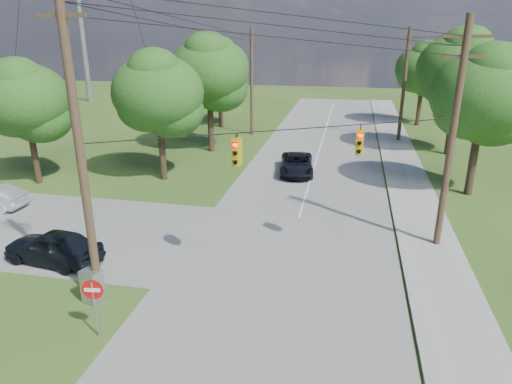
% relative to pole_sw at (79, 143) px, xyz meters
% --- Properties ---
extents(ground, '(140.00, 140.00, 0.00)m').
position_rel_pole_sw_xyz_m(ground, '(4.60, -0.40, -6.23)').
color(ground, '#2F4D19').
rests_on(ground, ground).
extents(main_road, '(10.00, 100.00, 0.03)m').
position_rel_pole_sw_xyz_m(main_road, '(6.60, 4.60, -6.21)').
color(main_road, gray).
rests_on(main_road, ground).
extents(sidewalk_east, '(2.60, 100.00, 0.12)m').
position_rel_pole_sw_xyz_m(sidewalk_east, '(13.30, 4.60, -6.17)').
color(sidewalk_east, '#ADAAA2').
rests_on(sidewalk_east, ground).
extents(pole_sw, '(2.00, 0.32, 12.00)m').
position_rel_pole_sw_xyz_m(pole_sw, '(0.00, 0.00, 0.00)').
color(pole_sw, '#4D3828').
rests_on(pole_sw, ground).
extents(pole_ne, '(2.00, 0.32, 10.50)m').
position_rel_pole_sw_xyz_m(pole_ne, '(13.50, 7.60, -0.76)').
color(pole_ne, '#4D3828').
rests_on(pole_ne, ground).
extents(pole_north_e, '(2.00, 0.32, 10.00)m').
position_rel_pole_sw_xyz_m(pole_north_e, '(13.50, 29.60, -1.10)').
color(pole_north_e, '#4D3828').
rests_on(pole_north_e, ground).
extents(pole_north_w, '(2.00, 0.32, 10.00)m').
position_rel_pole_sw_xyz_m(pole_north_w, '(-0.40, 29.60, -1.10)').
color(pole_north_w, '#4D3828').
rests_on(pole_north_w, ground).
extents(power_lines, '(13.93, 29.62, 4.93)m').
position_rel_pole_sw_xyz_m(power_lines, '(6.10, 11.14, 2.93)').
color(power_lines, black).
rests_on(power_lines, ground).
extents(traffic_signals, '(4.91, 3.27, 1.05)m').
position_rel_pole_sw_xyz_m(traffic_signals, '(7.15, 4.03, -0.73)').
color(traffic_signals, gold).
rests_on(traffic_signals, ground).
extents(tree_w_near, '(6.00, 6.00, 8.40)m').
position_rel_pole_sw_xyz_m(tree_w_near, '(-3.40, 14.60, -0.30)').
color(tree_w_near, '#412E20').
rests_on(tree_w_near, ground).
extents(tree_w_mid, '(6.40, 6.40, 9.22)m').
position_rel_pole_sw_xyz_m(tree_w_mid, '(-2.40, 22.60, 0.35)').
color(tree_w_mid, '#412E20').
rests_on(tree_w_mid, ground).
extents(tree_w_far, '(6.00, 6.00, 8.73)m').
position_rel_pole_sw_xyz_m(tree_w_far, '(-4.40, 32.60, 0.02)').
color(tree_w_far, '#412E20').
rests_on(tree_w_far, ground).
extents(tree_e_near, '(6.20, 6.20, 8.81)m').
position_rel_pole_sw_xyz_m(tree_e_near, '(16.60, 15.60, 0.02)').
color(tree_e_near, '#412E20').
rests_on(tree_e_near, ground).
extents(tree_e_mid, '(6.60, 6.60, 9.64)m').
position_rel_pole_sw_xyz_m(tree_e_mid, '(17.10, 25.60, 0.68)').
color(tree_e_mid, '#412E20').
rests_on(tree_e_mid, ground).
extents(tree_e_far, '(5.80, 5.80, 8.32)m').
position_rel_pole_sw_xyz_m(tree_e_far, '(16.10, 37.60, -0.31)').
color(tree_e_far, '#412E20').
rests_on(tree_e_far, ground).
extents(tree_cross_n, '(5.60, 5.60, 7.91)m').
position_rel_pole_sw_xyz_m(tree_cross_n, '(-11.40, 12.10, -0.63)').
color(tree_cross_n, '#412E20').
rests_on(tree_cross_n, ground).
extents(car_cross_dark, '(4.67, 2.35, 1.53)m').
position_rel_pole_sw_xyz_m(car_cross_dark, '(-3.50, 2.33, -5.43)').
color(car_cross_dark, black).
rests_on(car_cross_dark, cross_road).
extents(car_main_north, '(2.86, 5.18, 1.37)m').
position_rel_pole_sw_xyz_m(car_main_north, '(5.47, 17.74, -5.51)').
color(car_main_north, black).
rests_on(car_main_north, main_road).
extents(control_cabinet, '(0.86, 0.72, 1.34)m').
position_rel_pole_sw_xyz_m(control_cabinet, '(-0.15, -0.15, -5.56)').
color(control_cabinet, '#95979A').
rests_on(control_cabinet, ground).
extents(do_not_enter_sign, '(0.73, 0.14, 2.19)m').
position_rel_pole_sw_xyz_m(do_not_enter_sign, '(1.10, -2.00, -4.62)').
color(do_not_enter_sign, '#95979A').
rests_on(do_not_enter_sign, ground).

